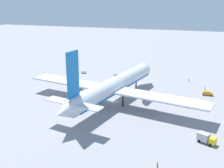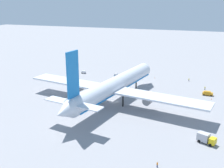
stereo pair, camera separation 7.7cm
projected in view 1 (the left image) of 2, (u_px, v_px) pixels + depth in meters
name	position (u px, v px, depth m)	size (l,w,h in m)	color
ground_plane	(115.00, 102.00, 120.19)	(600.00, 600.00, 0.00)	gray
airliner	(114.00, 86.00, 116.87)	(73.80, 81.88, 26.90)	silver
service_truck_1	(206.00, 138.00, 85.43)	(4.42, 6.10, 3.09)	yellow
service_van	(208.00, 93.00, 127.91)	(2.24, 4.75, 1.97)	orange
baggage_cart_0	(116.00, 74.00, 160.56)	(3.20, 2.14, 1.52)	#26598C
baggage_cart_1	(84.00, 72.00, 165.75)	(1.98, 3.52, 1.53)	gray
ground_worker_0	(189.00, 80.00, 150.21)	(0.56, 0.56, 1.67)	black
ground_worker_1	(205.00, 88.00, 135.98)	(0.56, 0.56, 1.72)	black
ground_worker_2	(157.00, 165.00, 73.20)	(0.55, 0.55, 1.61)	navy
traffic_cone_0	(211.00, 99.00, 122.90)	(0.36, 0.36, 0.55)	orange
traffic_cone_1	(155.00, 78.00, 155.79)	(0.36, 0.36, 0.55)	orange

